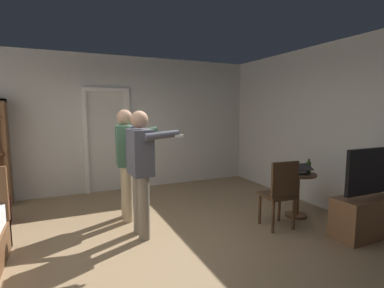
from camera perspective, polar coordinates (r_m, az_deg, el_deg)
name	(u,v)px	position (r m, az deg, el deg)	size (l,w,h in m)	color
ground_plane	(145,246)	(3.84, -9.23, -19.44)	(6.96, 6.96, 0.00)	#997A56
wall_back	(109,124)	(6.19, -16.20, 3.83)	(6.57, 0.12, 2.79)	beige
wall_right	(335,128)	(5.28, 26.59, 2.89)	(0.12, 5.71, 2.79)	beige
doorway_frame	(107,133)	(6.12, -16.50, 2.16)	(0.93, 0.08, 2.13)	white
tv_flatscreen	(370,210)	(4.64, 31.93, -11.03)	(1.11, 0.40, 1.20)	brown
side_table	(297,188)	(4.88, 20.16, -8.15)	(0.57, 0.57, 0.70)	brown
laptop	(298,171)	(4.76, 20.33, -4.98)	(0.38, 0.38, 0.16)	black
bottle_on_table	(309,167)	(4.85, 22.17, -4.31)	(0.06, 0.06, 0.23)	#2D4518
wooden_chair	(280,192)	(4.29, 17.14, -9.03)	(0.46, 0.46, 0.99)	#4C331E
person_blue_shirt	(141,165)	(3.84, -10.10, -4.06)	(0.65, 0.58, 1.68)	gray
person_striped_shirt	(126,157)	(4.48, -12.91, -2.58)	(0.63, 0.57, 1.70)	tan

